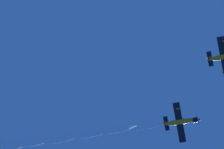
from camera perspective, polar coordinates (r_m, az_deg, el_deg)
The scene contains 1 object.
airplane_left_wingman at distance 78.25m, azimuth 11.66°, elevation -7.80°, with size 8.11×8.78×3.35m.
Camera 1 is at (-15.80, -23.07, 1.95)m, focal length 54.11 mm.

